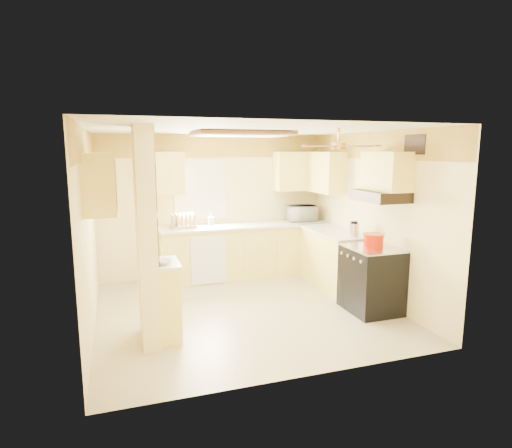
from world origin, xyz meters
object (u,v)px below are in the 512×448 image
object	(u,v)px
stove	(371,279)
bowl	(163,262)
kettle	(354,230)
microwave	(302,213)
dutch_oven	(373,241)

from	to	relation	value
stove	bowl	distance (m)	2.89
kettle	stove	bearing A→B (deg)	-95.27
bowl	microwave	bearing A→B (deg)	39.62
stove	dutch_oven	bearing A→B (deg)	-115.78
microwave	bowl	size ratio (longest dim) A/B	2.59
bowl	kettle	xyz separation A→B (m)	(2.90, 0.70, 0.09)
microwave	stove	bearing A→B (deg)	95.18
stove	kettle	xyz separation A→B (m)	(0.05, 0.59, 0.59)
microwave	kettle	distance (m)	1.59
bowl	stove	bearing A→B (deg)	2.05
bowl	kettle	size ratio (longest dim) A/B	0.83
bowl	dutch_oven	xyz separation A→B (m)	(2.84, 0.08, 0.05)
stove	bowl	xyz separation A→B (m)	(-2.85, -0.10, 0.50)
bowl	kettle	distance (m)	2.99
stove	kettle	bearing A→B (deg)	84.73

